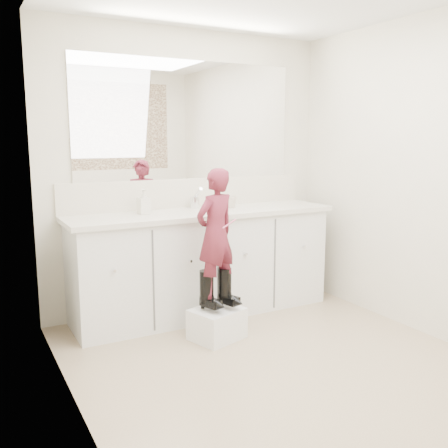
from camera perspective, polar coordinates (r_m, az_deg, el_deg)
floor at (r=3.42m, az=7.04°, el=-16.07°), size 3.00×3.00×0.00m
wall_back at (r=4.40m, az=-4.09°, el=6.00°), size 2.60×0.00×2.60m
wall_left at (r=2.56m, az=-16.80°, el=2.90°), size 0.00×3.00×3.00m
wall_right at (r=4.00m, az=22.84°, el=4.88°), size 0.00×3.00×3.00m
vanity_cabinet at (r=4.27m, az=-2.43°, el=-4.64°), size 2.20×0.55×0.85m
countertop at (r=4.17m, az=-2.38°, el=1.25°), size 2.28×0.58×0.04m
backsplash at (r=4.40m, az=-3.98°, el=3.58°), size 2.28×0.03×0.25m
mirror at (r=4.38m, az=-4.09°, el=11.75°), size 2.00×0.02×1.00m
faucet at (r=4.31m, az=-3.36°, el=2.45°), size 0.08×0.08×0.10m
cup at (r=4.35m, az=0.81°, el=2.54°), size 0.12×0.12×0.10m
soap_bottle at (r=4.04m, az=-9.17°, el=2.55°), size 0.10×0.10×0.20m
step_stool at (r=3.81m, az=-0.81°, el=-11.34°), size 0.43×0.39×0.23m
boot_left at (r=3.71m, az=-2.00°, el=-7.60°), size 0.16×0.22×0.30m
boot_right at (r=3.77m, az=0.06°, el=-7.28°), size 0.16×0.22×0.30m
toddler at (r=3.64m, az=-0.98°, el=-1.06°), size 0.40×0.32×0.95m
toothbrush at (r=3.59m, az=0.60°, el=0.03°), size 0.13×0.05×0.06m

